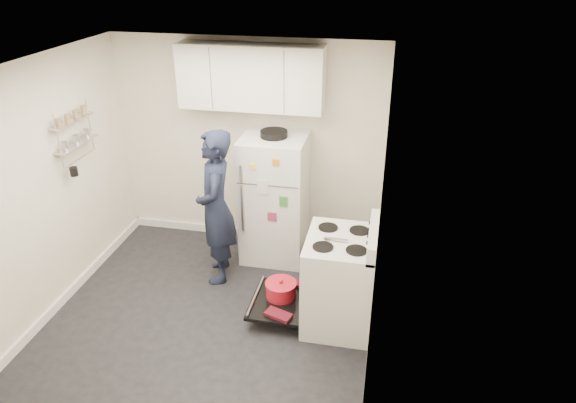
% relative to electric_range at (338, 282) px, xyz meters
% --- Properties ---
extents(room, '(3.21, 3.21, 2.51)m').
position_rel_electric_range_xyz_m(room, '(-1.29, -0.12, 0.74)').
color(room, black).
rests_on(room, ground).
extents(electric_range, '(0.66, 0.76, 1.10)m').
position_rel_electric_range_xyz_m(electric_range, '(0.00, 0.00, 0.00)').
color(electric_range, silver).
rests_on(electric_range, ground).
extents(open_oven_door, '(0.55, 0.72, 0.24)m').
position_rel_electric_range_xyz_m(open_oven_door, '(-0.58, 0.03, -0.27)').
color(open_oven_door, black).
rests_on(open_oven_door, ground).
extents(refrigerator, '(0.72, 0.74, 1.57)m').
position_rel_electric_range_xyz_m(refrigerator, '(-0.88, 1.10, 0.29)').
color(refrigerator, silver).
rests_on(refrigerator, ground).
extents(upper_cabinets, '(1.60, 0.33, 0.70)m').
position_rel_electric_range_xyz_m(upper_cabinets, '(-1.16, 1.28, 1.63)').
color(upper_cabinets, silver).
rests_on(upper_cabinets, room).
extents(wall_shelf_rack, '(0.14, 0.60, 0.61)m').
position_rel_electric_range_xyz_m(wall_shelf_rack, '(-2.78, 0.34, 1.21)').
color(wall_shelf_rack, '#B2B2B7').
rests_on(wall_shelf_rack, room).
extents(person, '(0.57, 0.72, 1.73)m').
position_rel_electric_range_xyz_m(person, '(-1.39, 0.53, 0.40)').
color(person, black).
rests_on(person, ground).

